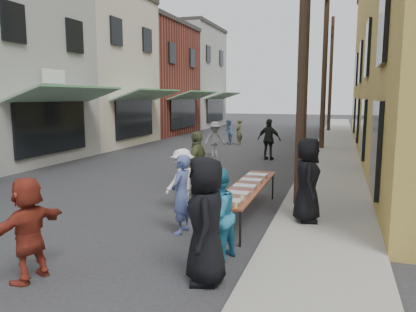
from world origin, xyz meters
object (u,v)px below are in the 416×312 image
Objects in this scene: server at (307,180)px; guest_front_a at (206,221)px; utility_pole_near at (304,24)px; utility_pole_mid at (325,63)px; serving_table at (247,188)px; guest_front_c at (217,215)px; utility_pole_far at (331,75)px; catering_tray_sausage at (229,202)px.

guest_front_a is at bearing 151.72° from server.
utility_pole_near and utility_pole_mid have the same top height.
guest_front_a is at bearing -93.15° from utility_pole_mid.
guest_front_c reaches higher than serving_table.
utility_pole_far is 18.00× the size of catering_tray_sausage.
utility_pole_mid is 17.08m from guest_front_a.
catering_tray_sausage is 1.81m from guest_front_a.
utility_pole_mid is 16.28m from guest_front_c.
utility_pole_far is 28.08m from guest_front_c.
utility_pole_mid is 5.64× the size of guest_front_c.
guest_front_c is (-1.00, -3.82, -3.70)m from utility_pole_near.
catering_tray_sausage is (-1.05, -2.89, -3.71)m from utility_pole_near.
serving_table is at bearing 90.00° from catering_tray_sausage.
utility_pole_mid is at bearing 90.00° from utility_pole_near.
utility_pole_mid reaches higher than guest_front_c.
utility_pole_mid is 1.00× the size of utility_pole_far.
catering_tray_sausage is at bearing -160.47° from guest_front_c.
utility_pole_near reaches higher than guest_front_c.
guest_front_a is (0.14, -1.80, 0.17)m from catering_tray_sausage.
guest_front_a is (-0.92, -4.69, -3.54)m from utility_pole_near.
guest_front_a and server have the same top height.
guest_front_a is 3.49m from server.
utility_pole_near is 5.64× the size of guest_front_c.
server is (0.30, -25.42, -3.49)m from utility_pole_far.
catering_tray_sausage reaches higher than serving_table.
utility_pole_near reaches higher than serving_table.
utility_pole_far is at bearing 159.40° from guest_front_a.
serving_table is at bearing 74.68° from server.
catering_tray_sausage is at bearing -92.25° from utility_pole_far.
catering_tray_sausage is at bearing -90.00° from serving_table.
utility_pole_mid is at bearing 85.95° from catering_tray_sausage.
catering_tray_sausage is (-1.05, -14.89, -3.71)m from utility_pole_mid.
server reaches higher than serving_table.
server is at bearing -7.49° from serving_table.
utility_pole_mid is 4.93× the size of server.
guest_front_a is 1.06× the size of server.
server is (1.36, -0.18, 0.30)m from serving_table.
serving_table is (-1.05, -1.24, -3.79)m from utility_pole_near.
server reaches higher than catering_tray_sausage.
guest_front_a reaches higher than serving_table.
utility_pole_near and utility_pole_far have the same top height.
utility_pole_near is at bearing 69.95° from catering_tray_sausage.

